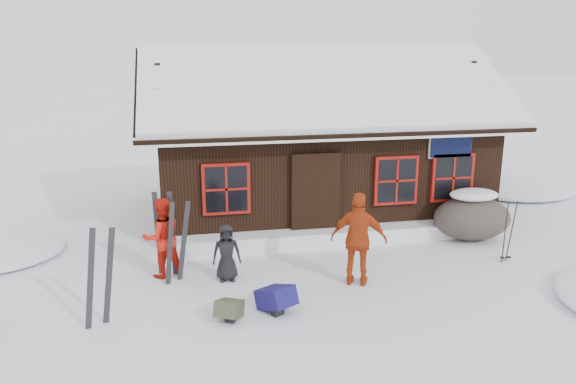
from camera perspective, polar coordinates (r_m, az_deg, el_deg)
The scene contains 14 objects.
ground at distance 10.53m, azimuth 1.23°, elevation -9.80°, with size 120.00×120.00×0.00m, color white.
mountain_hut at distance 15.03m, azimuth 2.70°, elevation 4.05°, with size 8.90×6.09×4.42m.
snow_drift at distance 12.85m, azimuth 5.59°, elevation -4.38°, with size 7.60×0.60×0.35m, color white.
snow_mounds at distance 12.61m, azimuth 6.74°, elevation -5.64°, with size 20.60×13.20×0.48m.
skier_orange_left at distance 11.07m, azimuth -12.66°, elevation -4.54°, with size 0.76×0.60×1.57m, color red.
skier_orange_right at distance 10.48m, azimuth 7.20°, elevation -4.79°, with size 1.04×0.43×1.78m, color #A93611.
skier_crouched at distance 10.76m, azimuth -6.26°, elevation -6.15°, with size 0.54×0.35×1.11m, color black.
boulder at distance 13.60m, azimuth 18.19°, elevation -2.39°, with size 1.80×1.35×1.06m.
ski_pair_left at distance 9.45m, azimuth -18.59°, elevation -8.34°, with size 0.58×0.21×1.69m.
ski_pair_mid at distance 11.13m, azimuth -12.35°, elevation -4.27°, with size 0.42×0.14×1.73m.
ski_pair_right at distance 10.78m, azimuth -11.22°, elevation -5.13°, with size 0.55×0.24×1.62m.
ski_poles at distance 12.43m, azimuth 21.46°, elevation -3.85°, with size 0.24×0.12×1.33m.
backpack_blue at distance 9.67m, azimuth -1.22°, elevation -11.08°, with size 0.46×0.61×0.33m, color #171352.
backpack_olive at distance 9.45m, azimuth -5.98°, elevation -12.03°, with size 0.37×0.49×0.26m, color #40402D.
Camera 1 is at (-2.11, -9.33, 4.40)m, focal length 35.00 mm.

